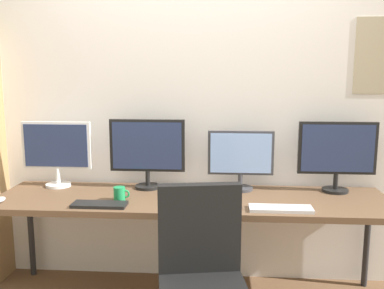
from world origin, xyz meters
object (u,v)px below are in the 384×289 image
Objects in this scene: desk at (191,204)px; mouse_right_side at (238,206)px; mouse_left_side at (0,200)px; keyboard_left at (99,205)px; monitor_far_left at (57,150)px; monitor_far_right at (337,152)px; monitor_center_left at (147,149)px; monitor_center_right at (241,157)px; coffee_mug at (120,194)px; keyboard_right at (281,209)px.

desk is 0.38m from mouse_right_side.
keyboard_left is at bearing -3.12° from mouse_left_side.
mouse_left_side is 1.00× the size of mouse_right_side.
keyboard_left is at bearing -45.58° from monitor_far_left.
monitor_center_left is at bearing 180.00° from monitor_far_right.
monitor_center_right is 0.87× the size of monitor_far_right.
desk is at bearing 12.64° from coffee_mug.
monitor_center_right is 0.48m from mouse_right_side.
coffee_mug is at bearing 6.78° from mouse_left_side.
monitor_far_left is at bearing 161.53° from mouse_right_side.
coffee_mug is (-0.13, -0.32, -0.24)m from monitor_center_left.
monitor_far_right is at bearing 45.58° from keyboard_right.
monitor_far_right reaches higher than mouse_left_side.
keyboard_left and keyboard_right have the same top height.
monitor_center_left reaches higher than monitor_center_right.
mouse_left_side is (-0.23, -0.41, -0.26)m from monitor_far_left.
keyboard_left is 3.20× the size of coffee_mug.
desk is at bearing -167.94° from monitor_far_right.
keyboard_right is 1.78m from mouse_left_side.
monitor_center_right reaches higher than keyboard_left.
keyboard_left reaches higher than desk.
monitor_far_left is 0.67m from keyboard_left.
coffee_mug is at bearing 51.82° from keyboard_left.
monitor_center_right is at bearing -0.00° from monitor_far_left.
monitor_far_left is 1.64m from keyboard_right.
monitor_center_right is at bearing 26.39° from keyboard_left.
monitor_center_right is 4.35× the size of coffee_mug.
desk is 7.73× the size of keyboard_left.
monitor_center_right is (0.33, 0.21, 0.28)m from desk.
monitor_far_left reaches higher than mouse_left_side.
monitor_far_right reaches higher than desk.
monitor_center_left is 1.40× the size of keyboard_right.
monitor_center_left is 0.66m from monitor_center_right.
monitor_far_right is at bearing 10.39° from mouse_left_side.
keyboard_right is (0.89, -0.44, -0.27)m from monitor_center_left.
keyboard_left is at bearing -179.30° from mouse_right_side.
desk is 1.06m from monitor_far_left.
monitor_center_left is 5.58× the size of mouse_right_side.
desk is 5.70× the size of monitor_center_right.
desk is 27.36× the size of mouse_right_side.
coffee_mug is (-0.46, -0.10, 0.09)m from desk.
coffee_mug is at bearing -30.62° from monitor_far_left.
mouse_left_side reaches higher than keyboard_left.
monitor_far_right is 2.27m from mouse_left_side.
mouse_right_side is at bearing -18.47° from monitor_far_left.
coffee_mug is at bearing -167.75° from monitor_far_right.
mouse_right_side is at bearing -0.97° from mouse_left_side.
mouse_left_side is (-2.22, -0.41, -0.26)m from monitor_far_right.
monitor_far_right is 5.02× the size of coffee_mug.
monitor_center_left is at bearing 145.59° from mouse_right_side.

